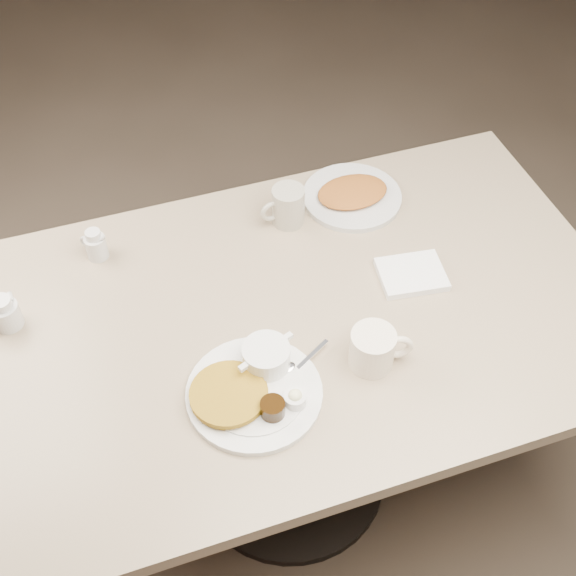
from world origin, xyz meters
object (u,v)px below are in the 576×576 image
object	(u,v)px
main_plate	(253,385)
coffee_mug_far	(287,206)
creamer_right	(96,245)
hash_plate	(352,195)
creamer_left	(5,314)
diner_table	(291,360)
coffee_mug_near	(374,348)

from	to	relation	value
main_plate	coffee_mug_far	world-z (taller)	coffee_mug_far
creamer_right	hash_plate	world-z (taller)	creamer_right
creamer_left	diner_table	bearing A→B (deg)	-16.33
main_plate	creamer_right	size ratio (longest dim) A/B	4.61
creamer_right	main_plate	bearing A→B (deg)	-63.78
creamer_left	hash_plate	xyz separation A→B (m)	(0.87, 0.14, -0.02)
main_plate	creamer_right	world-z (taller)	creamer_right
coffee_mug_far	creamer_right	distance (m)	0.47
coffee_mug_far	creamer_left	world-z (taller)	coffee_mug_far
coffee_mug_far	creamer_right	size ratio (longest dim) A/B	1.49
coffee_mug_far	hash_plate	xyz separation A→B (m)	(0.18, 0.02, -0.04)
main_plate	hash_plate	bearing A→B (deg)	49.47
diner_table	main_plate	distance (m)	0.29
creamer_left	coffee_mug_far	bearing A→B (deg)	9.41
creamer_left	hash_plate	distance (m)	0.88
coffee_mug_near	creamer_right	bearing A→B (deg)	135.24
coffee_mug_far	creamer_left	distance (m)	0.69
coffee_mug_near	creamer_right	size ratio (longest dim) A/B	1.79
diner_table	coffee_mug_far	bearing A→B (deg)	72.88
diner_table	creamer_right	xyz separation A→B (m)	(-0.38, 0.32, 0.21)
diner_table	hash_plate	bearing A→B (deg)	48.96
main_plate	creamer_left	distance (m)	0.57
main_plate	creamer_left	bearing A→B (deg)	143.42
diner_table	main_plate	xyz separation A→B (m)	(-0.14, -0.17, 0.19)
diner_table	creamer_right	world-z (taller)	creamer_right
main_plate	hash_plate	world-z (taller)	main_plate
main_plate	coffee_mug_near	xyz separation A→B (m)	(0.26, -0.01, 0.02)
diner_table	hash_plate	distance (m)	0.45
diner_table	coffee_mug_near	world-z (taller)	coffee_mug_near
diner_table	coffee_mug_far	distance (m)	0.37
coffee_mug_near	hash_plate	xyz separation A→B (m)	(0.15, 0.49, -0.03)
coffee_mug_near	coffee_mug_far	world-z (taller)	coffee_mug_far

